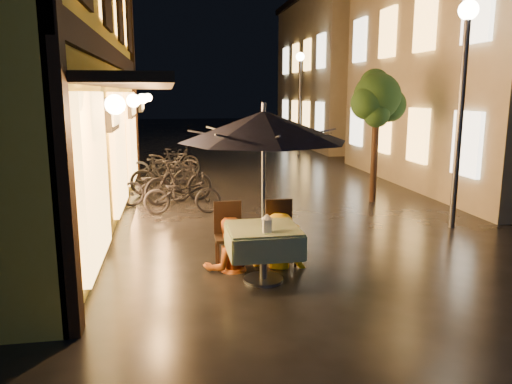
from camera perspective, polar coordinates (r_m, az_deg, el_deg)
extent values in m
plane|color=black|center=(7.53, 9.34, -8.97)|extent=(90.00, 90.00, 0.00)
cube|color=black|center=(10.75, -16.09, 14.66)|extent=(0.12, 11.00, 0.35)
cube|color=black|center=(10.68, -12.82, 11.88)|extent=(1.20, 10.50, 0.12)
cube|color=#FFB754|center=(12.38, -15.50, 20.25)|extent=(0.10, 0.90, 1.50)
cube|color=#FFB754|center=(14.85, -14.50, 18.73)|extent=(0.10, 0.90, 1.50)
cube|color=#FFB754|center=(7.35, -17.99, 1.43)|extent=(0.10, 2.20, 2.40)
cube|color=#FFB754|center=(10.79, -15.38, 4.56)|extent=(0.10, 2.20, 2.40)
cube|color=#FFB754|center=(14.26, -14.03, 6.17)|extent=(0.10, 2.20, 2.40)
cube|color=#FFB754|center=(11.76, 22.95, 5.09)|extent=(0.10, 1.00, 1.40)
cube|color=#FFB754|center=(11.83, 24.04, 18.67)|extent=(0.10, 1.00, 1.40)
cube|color=#FFB754|center=(13.66, 18.02, 6.16)|extent=(0.10, 1.00, 1.40)
cube|color=#FFB754|center=(13.72, 18.76, 17.88)|extent=(0.10, 1.00, 1.40)
cube|color=#FFB754|center=(15.64, 14.29, 6.94)|extent=(0.10, 1.00, 1.40)
cube|color=#FFB754|center=(15.69, 14.81, 17.19)|extent=(0.10, 1.00, 1.40)
cube|color=#FFB754|center=(17.67, 11.41, 7.53)|extent=(0.10, 1.00, 1.40)
cube|color=#FFB754|center=(17.72, 11.78, 16.60)|extent=(0.10, 1.00, 1.40)
cube|color=#A19882|center=(26.58, 12.48, 12.98)|extent=(7.00, 10.00, 7.00)
cube|color=#FFB754|center=(21.83, 7.26, 8.33)|extent=(0.10, 1.00, 1.40)
cube|color=#FFB754|center=(21.87, 7.45, 15.67)|extent=(0.10, 1.00, 1.40)
cube|color=#FFB754|center=(23.94, 5.73, 8.61)|extent=(0.10, 1.00, 1.40)
cube|color=#FFB754|center=(23.97, 5.86, 15.31)|extent=(0.10, 1.00, 1.40)
cube|color=#FFB754|center=(26.06, 4.44, 8.85)|extent=(0.10, 1.00, 1.40)
cube|color=#FFB754|center=(26.10, 4.54, 15.00)|extent=(0.10, 1.00, 1.40)
cube|color=#FFB754|center=(28.20, 3.35, 9.04)|extent=(0.10, 1.00, 1.40)
cube|color=#FFB754|center=(28.23, 3.42, 14.73)|extent=(0.10, 1.00, 1.40)
cylinder|color=black|center=(12.23, 13.37, 3.99)|extent=(0.16, 0.16, 2.20)
sphere|color=#173216|center=(12.14, 13.68, 10.56)|extent=(1.10, 1.10, 1.10)
sphere|color=#173216|center=(12.37, 14.96, 9.57)|extent=(0.80, 0.80, 0.80)
sphere|color=#173216|center=(11.89, 12.58, 9.87)|extent=(0.76, 0.76, 0.76)
sphere|color=#173216|center=(12.44, 13.41, 11.96)|extent=(0.70, 0.70, 0.70)
sphere|color=#173216|center=(11.88, 13.62, 8.62)|extent=(0.60, 0.60, 0.60)
cylinder|color=#59595E|center=(10.20, 22.23, 7.16)|extent=(0.12, 0.12, 4.00)
sphere|color=#F7E1B5|center=(10.29, 23.12, 18.59)|extent=(0.36, 0.36, 0.36)
cylinder|color=#59595E|center=(21.36, 4.98, 9.66)|extent=(0.12, 0.12, 4.00)
sphere|color=#F7E1B5|center=(21.40, 5.07, 15.15)|extent=(0.36, 0.36, 0.36)
cylinder|color=#59595E|center=(6.97, 0.83, -7.33)|extent=(0.10, 0.10, 0.72)
cylinder|color=#59595E|center=(7.09, 0.82, -9.94)|extent=(0.56, 0.56, 0.04)
cube|color=#2C5729|center=(6.86, 0.84, -4.25)|extent=(0.95, 0.95, 0.06)
cube|color=#2C5729|center=(7.00, 4.68, -5.36)|extent=(0.04, 0.95, 0.33)
cube|color=#2C5729|center=(6.84, -3.10, -5.75)|extent=(0.04, 0.95, 0.33)
cube|color=#2C5729|center=(7.35, 0.16, -4.51)|extent=(0.95, 0.04, 0.33)
cube|color=#2C5729|center=(6.46, 1.60, -6.77)|extent=(0.95, 0.04, 0.33)
cylinder|color=#59595E|center=(6.76, 0.85, -0.98)|extent=(0.05, 0.05, 2.30)
cone|color=black|center=(6.62, 0.87, 7.51)|extent=(2.27, 2.27, 0.41)
cylinder|color=#59595E|center=(6.61, 0.88, 9.67)|extent=(0.06, 0.06, 0.12)
cube|color=black|center=(7.50, -3.09, -5.28)|extent=(0.42, 0.42, 0.05)
cube|color=black|center=(7.62, -3.27, -3.07)|extent=(0.42, 0.04, 0.55)
cylinder|color=black|center=(7.39, -4.31, -7.47)|extent=(0.04, 0.04, 0.43)
cylinder|color=black|center=(7.43, -1.52, -7.34)|extent=(0.04, 0.04, 0.43)
cylinder|color=black|center=(7.73, -4.56, -6.63)|extent=(0.04, 0.04, 0.43)
cylinder|color=black|center=(7.77, -1.90, -6.51)|extent=(0.04, 0.04, 0.43)
cube|color=black|center=(7.63, 2.91, -4.99)|extent=(0.42, 0.42, 0.05)
cube|color=black|center=(7.74, 2.63, -2.83)|extent=(0.42, 0.04, 0.55)
cylinder|color=black|center=(7.50, 1.84, -7.16)|extent=(0.04, 0.04, 0.43)
cylinder|color=black|center=(7.57, 4.53, -7.00)|extent=(0.04, 0.04, 0.43)
cylinder|color=black|center=(7.83, 1.31, -6.34)|extent=(0.04, 0.04, 0.43)
cylinder|color=black|center=(7.91, 3.89, -6.20)|extent=(0.04, 0.04, 0.43)
cube|color=white|center=(6.57, 1.27, -3.86)|extent=(0.11, 0.11, 0.18)
cube|color=#FFD88C|center=(6.57, 1.27, -3.94)|extent=(0.07, 0.07, 0.12)
cone|color=white|center=(6.54, 1.27, -2.80)|extent=(0.16, 0.16, 0.07)
imported|color=#C35D1F|center=(7.32, -3.27, -3.04)|extent=(0.86, 0.73, 1.55)
imported|color=yellow|center=(7.46, 2.74, -2.65)|extent=(1.15, 0.86, 1.58)
imported|color=black|center=(10.89, -8.42, -0.23)|extent=(1.68, 0.64, 0.87)
imported|color=black|center=(11.94, -8.78, 1.21)|extent=(1.80, 1.17, 1.05)
imported|color=black|center=(11.95, -11.36, 0.75)|extent=(1.81, 1.04, 0.90)
imported|color=black|center=(12.93, -10.40, 1.94)|extent=(1.79, 0.59, 1.06)
imported|color=black|center=(14.64, -10.85, 2.86)|extent=(1.99, 1.32, 0.99)
imported|color=black|center=(15.68, -9.17, 3.30)|extent=(1.54, 0.58, 0.90)
imported|color=black|center=(16.81, -9.36, 3.76)|extent=(1.72, 0.85, 0.86)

